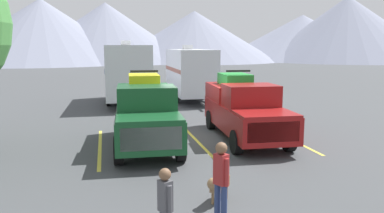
% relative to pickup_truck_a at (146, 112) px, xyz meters
% --- Properties ---
extents(ground_plane, '(240.00, 240.00, 0.00)m').
position_rel_pickup_truck_a_xyz_m(ground_plane, '(1.95, 0.82, -1.24)').
color(ground_plane, '#3F4244').
extents(pickup_truck_a, '(2.44, 5.64, 2.69)m').
position_rel_pickup_truck_a_xyz_m(pickup_truck_a, '(0.00, 0.00, 0.00)').
color(pickup_truck_a, '#144723').
rests_on(pickup_truck_a, ground).
extents(pickup_truck_b, '(2.40, 5.92, 2.62)m').
position_rel_pickup_truck_a_xyz_m(pickup_truck_b, '(3.88, 0.41, -0.05)').
color(pickup_truck_b, maroon).
rests_on(pickup_truck_b, ground).
extents(lot_stripe_a, '(0.12, 5.50, 0.01)m').
position_rel_pickup_truck_a_xyz_m(lot_stripe_a, '(-1.66, 0.10, -1.23)').
color(lot_stripe_a, gold).
rests_on(lot_stripe_a, ground).
extents(lot_stripe_b, '(0.12, 5.50, 0.01)m').
position_rel_pickup_truck_a_xyz_m(lot_stripe_b, '(1.95, 0.10, -1.23)').
color(lot_stripe_b, gold).
rests_on(lot_stripe_b, ground).
extents(lot_stripe_c, '(0.12, 5.50, 0.01)m').
position_rel_pickup_truck_a_xyz_m(lot_stripe_c, '(5.56, 0.10, -1.23)').
color(lot_stripe_c, gold).
rests_on(lot_stripe_c, ground).
extents(camper_trailer_a, '(2.72, 8.07, 3.93)m').
position_rel_pickup_truck_a_xyz_m(camper_trailer_a, '(-0.05, 10.57, 0.83)').
color(camper_trailer_a, silver).
rests_on(camper_trailer_a, ground).
extents(camper_trailer_b, '(2.45, 7.40, 3.66)m').
position_rel_pickup_truck_a_xyz_m(camper_trailer_b, '(4.07, 10.86, 0.70)').
color(camper_trailer_b, silver).
rests_on(camper_trailer_b, ground).
extents(person_b, '(0.30, 0.34, 1.73)m').
position_rel_pickup_truck_a_xyz_m(person_b, '(0.78, -6.61, -0.24)').
color(person_b, navy).
rests_on(person_b, ground).
extents(person_c, '(0.26, 0.32, 1.54)m').
position_rel_pickup_truck_a_xyz_m(person_c, '(-0.46, -7.39, -0.35)').
color(person_c, '#3F3F42').
rests_on(person_c, ground).
extents(dog, '(0.68, 0.74, 0.68)m').
position_rel_pickup_truck_a_xyz_m(dog, '(1.04, -5.53, -0.79)').
color(dog, olive).
rests_on(dog, ground).
extents(mountain_ridge, '(151.87, 52.78, 15.42)m').
position_rel_pickup_truck_a_xyz_m(mountain_ridge, '(8.66, 75.01, 5.11)').
color(mountain_ridge, gray).
rests_on(mountain_ridge, ground).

